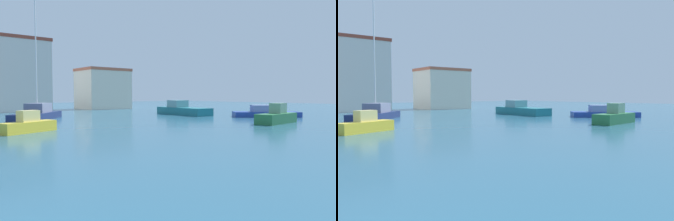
% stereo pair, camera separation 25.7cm
% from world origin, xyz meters
% --- Properties ---
extents(water, '(160.00, 160.00, 0.00)m').
position_xyz_m(water, '(15.00, 20.00, 0.00)').
color(water, '#285670').
rests_on(water, ground).
extents(sailboat_navy_mid_harbor, '(7.25, 8.20, 13.47)m').
position_xyz_m(sailboat_navy_mid_harbor, '(12.02, 31.15, 0.64)').
color(sailboat_navy_mid_harbor, '#19234C').
rests_on(sailboat_navy_mid_harbor, water).
extents(motorboat_green_far_left, '(5.41, 2.27, 1.84)m').
position_xyz_m(motorboat_green_far_left, '(27.21, 12.47, 0.59)').
color(motorboat_green_far_left, '#28703D').
rests_on(motorboat_green_far_left, water).
extents(motorboat_teal_near_pier, '(3.09, 8.52, 1.87)m').
position_xyz_m(motorboat_teal_near_pier, '(29.32, 27.41, 0.62)').
color(motorboat_teal_near_pier, '#1E707A').
rests_on(motorboat_teal_near_pier, water).
extents(motorboat_yellow_distant_north, '(4.15, 2.53, 1.53)m').
position_xyz_m(motorboat_yellow_distant_north, '(7.69, 19.63, 0.53)').
color(motorboat_yellow_distant_north, gold).
rests_on(motorboat_yellow_distant_north, water).
extents(motorboat_blue_distant_east, '(7.22, 6.69, 1.39)m').
position_xyz_m(motorboat_blue_distant_east, '(33.74, 17.89, 0.50)').
color(motorboat_blue_distant_east, '#233D93').
rests_on(motorboat_blue_distant_east, water).
extents(waterfront_apartments, '(13.23, 7.64, 11.30)m').
position_xyz_m(waterfront_apartments, '(12.81, 50.07, 5.66)').
color(waterfront_apartments, beige).
rests_on(waterfront_apartments, ground).
extents(harbor_office, '(8.33, 7.27, 7.36)m').
position_xyz_m(harbor_office, '(29.91, 49.82, 3.69)').
color(harbor_office, beige).
rests_on(harbor_office, ground).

